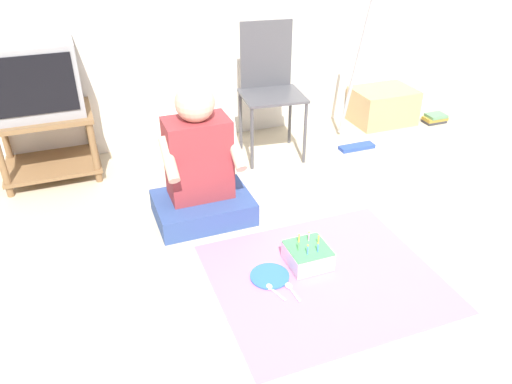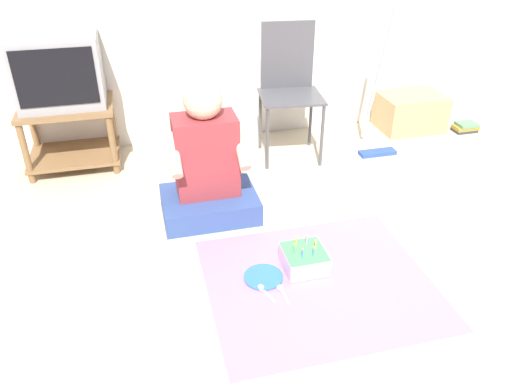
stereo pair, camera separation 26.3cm
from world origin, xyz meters
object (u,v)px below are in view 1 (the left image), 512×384
at_px(folding_chair, 269,81).
at_px(dust_mop, 356,106).
at_px(book_pile, 435,118).
at_px(paper_plate, 270,276).
at_px(person_seated, 200,170).
at_px(birthday_cake, 308,255).
at_px(cardboard_box_stack, 382,106).
at_px(tv, 33,79).

bearing_deg(folding_chair, dust_mop, -12.67).
bearing_deg(book_pile, paper_plate, -146.58).
xyz_separation_m(book_pile, person_seated, (-2.28, -0.71, 0.28)).
bearing_deg(birthday_cake, paper_plate, -172.26).
height_order(cardboard_box_stack, book_pile, cardboard_box_stack).
xyz_separation_m(dust_mop, book_pile, (0.91, 0.15, -0.29)).
xyz_separation_m(tv, folding_chair, (1.56, -0.18, -0.14)).
bearing_deg(tv, birthday_cake, -51.48).
distance_m(folding_chair, paper_plate, 1.60).
height_order(cardboard_box_stack, dust_mop, dust_mop).
bearing_deg(person_seated, dust_mop, 22.12).
relative_size(folding_chair, birthday_cake, 4.44).
distance_m(cardboard_box_stack, dust_mop, 0.60).
xyz_separation_m(tv, person_seated, (0.83, -0.88, -0.37)).
height_order(dust_mop, person_seated, dust_mop).
bearing_deg(birthday_cake, folding_chair, 76.49).
bearing_deg(cardboard_box_stack, book_pile, -22.45).
bearing_deg(folding_chair, birthday_cake, -103.51).
relative_size(book_pile, person_seated, 0.22).
xyz_separation_m(tv, dust_mop, (2.21, -0.32, -0.37)).
xyz_separation_m(cardboard_box_stack, book_pile, (0.43, -0.18, -0.11)).
height_order(cardboard_box_stack, paper_plate, cardboard_box_stack).
distance_m(dust_mop, person_seated, 1.48).
relative_size(folding_chair, book_pile, 4.79).
height_order(folding_chair, birthday_cake, folding_chair).
bearing_deg(folding_chair, book_pile, 0.01).
bearing_deg(book_pile, folding_chair, -179.99).
bearing_deg(birthday_cake, book_pile, 35.88).
bearing_deg(dust_mop, person_seated, -157.88).
height_order(tv, folding_chair, folding_chair).
height_order(tv, birthday_cake, tv).
distance_m(book_pile, paper_plate, 2.53).
xyz_separation_m(folding_chair, dust_mop, (0.65, -0.15, -0.22)).
bearing_deg(book_pile, birthday_cake, -144.12).
relative_size(cardboard_box_stack, dust_mop, 0.44).
bearing_deg(book_pile, cardboard_box_stack, 157.55).
bearing_deg(folding_chair, cardboard_box_stack, 9.00).
bearing_deg(paper_plate, dust_mop, 45.93).
distance_m(folding_chair, book_pile, 1.64).
relative_size(person_seated, paper_plate, 4.45).
distance_m(tv, folding_chair, 1.57).
xyz_separation_m(dust_mop, person_seated, (-1.37, -0.56, -0.01)).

